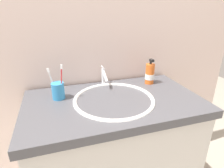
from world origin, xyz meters
TOP-DOWN VIEW (x-y plane):
  - tiled_wall_back at (0.00, 0.34)m, footprint 2.24×0.04m
  - vanity_counter at (0.00, 0.00)m, footprint 1.04×0.59m
  - sink_basin at (-0.00, -0.00)m, footprint 0.48×0.48m
  - faucet at (-0.00, 0.23)m, footprint 0.02×0.14m
  - toothbrush_cup at (-0.31, 0.11)m, footprint 0.07×0.07m
  - toothbrush_red at (-0.29, 0.10)m, footprint 0.03×0.02m
  - toothbrush_white at (-0.34, 0.14)m, footprint 0.04×0.03m
  - soap_dispenser at (0.32, 0.17)m, footprint 0.06×0.06m

SIDE VIEW (x-z plane):
  - vanity_counter at x=0.00m, z-range 0.00..0.87m
  - sink_basin at x=0.00m, z-range 0.77..0.89m
  - toothbrush_cup at x=-0.31m, z-range 0.87..0.97m
  - faucet at x=0.00m, z-range 0.87..1.00m
  - soap_dispenser at x=0.32m, z-range 0.85..1.03m
  - toothbrush_white at x=-0.34m, z-range 0.89..1.07m
  - toothbrush_red at x=-0.29m, z-range 0.89..1.09m
  - tiled_wall_back at x=0.00m, z-range 0.00..2.40m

